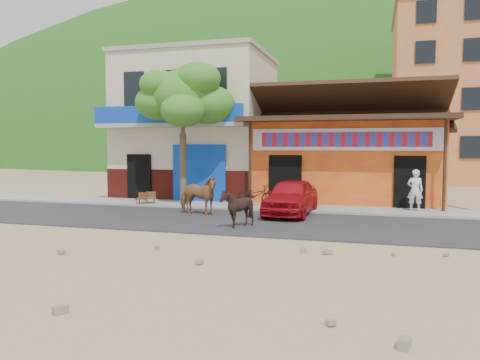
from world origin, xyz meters
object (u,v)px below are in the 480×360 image
object	(u,v)px
scooter	(256,195)
pedestrian	(415,190)
red_car	(291,197)
cafe_chair_right	(142,193)
tree	(183,133)
cafe_chair_left	(150,193)
cow_dark	(237,208)
cow_tan	(198,195)

from	to	relation	value
scooter	pedestrian	xyz separation A→B (m)	(6.25, -0.00, 0.37)
red_car	cafe_chair_right	bearing A→B (deg)	175.54
tree	cafe_chair_left	world-z (taller)	tree
cafe_chair_left	cafe_chair_right	distance (m)	0.38
pedestrian	cafe_chair_left	xyz separation A→B (m)	(-10.75, -0.66, -0.33)
cow_dark	scooter	xyz separation A→B (m)	(-0.64, 4.91, -0.10)
tree	cow_dark	world-z (taller)	tree
scooter	cafe_chair_right	world-z (taller)	cafe_chair_right
cafe_chair_left	red_car	bearing A→B (deg)	-33.35
tree	scooter	world-z (taller)	tree
scooter	cafe_chair_right	size ratio (longest dim) A/B	1.84
cow_dark	cafe_chair_right	world-z (taller)	cow_dark
cow_tan	cow_dark	distance (m)	3.11
cow_tan	cafe_chair_right	bearing A→B (deg)	70.65
cow_dark	red_car	xyz separation A→B (m)	(1.15, 3.23, 0.06)
red_car	cafe_chair_left	distance (m)	6.37
red_car	pedestrian	world-z (taller)	pedestrian
tree	scooter	size ratio (longest dim) A/B	3.69
tree	cow_tan	bearing A→B (deg)	-56.08
pedestrian	cafe_chair_right	size ratio (longest dim) A/B	1.79
tree	cafe_chair_right	xyz separation A→B (m)	(-1.72, -0.50, -2.56)
cafe_chair_left	scooter	bearing A→B (deg)	-15.73
scooter	cafe_chair_left	size ratio (longest dim) A/B	1.76
pedestrian	cafe_chair_left	size ratio (longest dim) A/B	1.71
tree	pedestrian	bearing A→B (deg)	2.22
scooter	cafe_chair_right	distance (m)	4.89
tree	cafe_chair_right	distance (m)	3.12
cow_tan	cafe_chair_right	world-z (taller)	cow_tan
scooter	cafe_chair_right	bearing A→B (deg)	105.83
pedestrian	cafe_chair_right	xyz separation A→B (m)	(-11.07, -0.86, -0.35)
cow_tan	cafe_chair_right	xyz separation A→B (m)	(-3.28, 1.83, -0.20)
tree	cow_tan	size ratio (longest dim) A/B	3.50
cow_dark	pedestrian	xyz separation A→B (m)	(5.62, 4.91, 0.26)
red_car	pedestrian	bearing A→B (deg)	23.24
cow_tan	red_car	xyz separation A→B (m)	(3.32, 1.01, -0.06)
cow_dark	cafe_chair_right	bearing A→B (deg)	-144.34
cow_dark	cafe_chair_left	xyz separation A→B (m)	(-5.14, 4.25, -0.07)
scooter	tree	bearing A→B (deg)	102.38
tree	cow_tan	xyz separation A→B (m)	(1.56, -2.33, -2.36)
scooter	cafe_chair_left	xyz separation A→B (m)	(-4.50, -0.66, 0.04)
cow_dark	pedestrian	distance (m)	7.46
cow_dark	red_car	distance (m)	3.43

